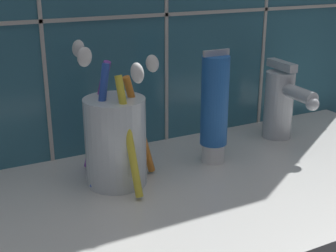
% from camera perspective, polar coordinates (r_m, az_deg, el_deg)
% --- Properties ---
extents(sink_counter, '(0.71, 0.33, 0.02)m').
position_cam_1_polar(sink_counter, '(0.59, 5.46, -7.70)').
color(sink_counter, silver).
rests_on(sink_counter, ground).
extents(toothbrush_cup, '(0.11, 0.14, 0.17)m').
position_cam_1_polar(toothbrush_cup, '(0.57, -6.41, -1.49)').
color(toothbrush_cup, silver).
rests_on(toothbrush_cup, sink_counter).
extents(toothpaste_tube, '(0.04, 0.04, 0.15)m').
position_cam_1_polar(toothpaste_tube, '(0.62, 5.68, 2.21)').
color(toothpaste_tube, white).
rests_on(toothpaste_tube, sink_counter).
extents(sink_faucet, '(0.04, 0.12, 0.12)m').
position_cam_1_polar(sink_faucet, '(0.73, 13.66, 2.89)').
color(sink_faucet, silver).
rests_on(sink_faucet, sink_counter).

